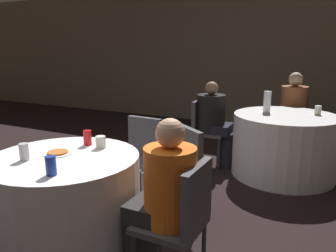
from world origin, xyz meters
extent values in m
plane|color=black|center=(0.00, 0.00, 0.00)|extent=(16.00, 16.00, 0.00)
cube|color=#7A6B5B|center=(0.00, 4.95, 1.40)|extent=(16.00, 0.06, 2.80)
cylinder|color=silver|center=(0.24, -0.02, 0.38)|extent=(1.10, 1.10, 0.76)
cylinder|color=white|center=(1.50, 2.35, 0.38)|extent=(1.23, 1.23, 0.76)
cube|color=#47474C|center=(0.30, 0.85, 0.44)|extent=(0.43, 0.43, 0.04)
cube|color=#47474C|center=(0.31, 1.03, 0.66)|extent=(0.38, 0.08, 0.40)
cylinder|color=#333338|center=(0.46, 0.67, 0.21)|extent=(0.03, 0.03, 0.42)
cylinder|color=#333338|center=(0.12, 0.69, 0.21)|extent=(0.03, 0.03, 0.42)
cylinder|color=#333338|center=(0.48, 1.01, 0.21)|extent=(0.03, 0.03, 0.42)
cylinder|color=#333338|center=(0.14, 1.03, 0.21)|extent=(0.03, 0.03, 0.42)
cube|color=#47474C|center=(0.78, 0.67, 0.44)|extent=(0.56, 0.56, 0.04)
cube|color=#47474C|center=(0.89, 0.81, 0.66)|extent=(0.33, 0.28, 0.40)
cylinder|color=#333338|center=(0.80, 0.43, 0.21)|extent=(0.03, 0.03, 0.42)
cylinder|color=#333338|center=(0.54, 0.64, 0.21)|extent=(0.03, 0.03, 0.42)
cylinder|color=#333338|center=(1.02, 0.69, 0.21)|extent=(0.03, 0.03, 0.42)
cylinder|color=#333338|center=(0.75, 0.91, 0.21)|extent=(0.03, 0.03, 0.42)
cube|color=#47474C|center=(1.11, -0.03, 0.44)|extent=(0.40, 0.40, 0.04)
cube|color=#47474C|center=(1.29, -0.03, 0.66)|extent=(0.05, 0.38, 0.40)
cylinder|color=#333338|center=(0.94, 0.15, 0.21)|extent=(0.03, 0.03, 0.42)
cylinder|color=#333338|center=(1.28, 0.14, 0.21)|extent=(0.03, 0.03, 0.42)
cube|color=#47474C|center=(0.56, 2.32, 0.44)|extent=(0.41, 0.41, 0.04)
cube|color=#47474C|center=(0.38, 2.31, 0.66)|extent=(0.06, 0.38, 0.40)
cylinder|color=#333338|center=(0.73, 2.49, 0.21)|extent=(0.03, 0.03, 0.42)
cylinder|color=#333338|center=(0.74, 2.15, 0.21)|extent=(0.03, 0.03, 0.42)
cylinder|color=#333338|center=(0.39, 2.48, 0.21)|extent=(0.03, 0.03, 0.42)
cylinder|color=#333338|center=(0.40, 2.14, 0.21)|extent=(0.03, 0.03, 0.42)
cube|color=#47474C|center=(1.49, 3.28, 0.44)|extent=(0.40, 0.40, 0.04)
cube|color=#47474C|center=(1.48, 3.46, 0.66)|extent=(0.38, 0.05, 0.40)
cylinder|color=#333338|center=(1.66, 3.12, 0.21)|extent=(0.03, 0.03, 0.42)
cylinder|color=#333338|center=(1.32, 3.11, 0.21)|extent=(0.03, 0.03, 0.42)
cylinder|color=#333338|center=(1.65, 3.46, 0.21)|extent=(0.03, 0.03, 0.42)
cylinder|color=#333338|center=(1.31, 3.45, 0.21)|extent=(0.03, 0.03, 0.42)
cylinder|color=#333338|center=(1.98, 2.97, 0.21)|extent=(0.03, 0.03, 0.42)
cylinder|color=#282828|center=(1.49, 3.06, 0.23)|extent=(0.24, 0.24, 0.46)
cube|color=#282828|center=(1.49, 3.17, 0.51)|extent=(0.36, 0.32, 0.12)
cylinder|color=brown|center=(1.49, 3.28, 0.73)|extent=(0.38, 0.38, 0.55)
sphere|color=#DBB293|center=(1.49, 3.28, 1.11)|extent=(0.20, 0.20, 0.20)
cylinder|color=black|center=(0.78, 2.33, 0.23)|extent=(0.24, 0.24, 0.46)
cube|color=black|center=(0.67, 2.32, 0.51)|extent=(0.33, 0.36, 0.12)
cylinder|color=black|center=(0.56, 2.32, 0.70)|extent=(0.37, 0.37, 0.49)
sphere|color=#997056|center=(0.56, 2.32, 1.03)|extent=(0.17, 0.17, 0.17)
cylinder|color=#282828|center=(0.89, -0.02, 0.23)|extent=(0.24, 0.24, 0.46)
cube|color=#282828|center=(1.00, -0.03, 0.51)|extent=(0.32, 0.31, 0.12)
cylinder|color=orange|center=(1.11, -0.03, 0.70)|extent=(0.33, 0.33, 0.49)
sphere|color=tan|center=(1.11, -0.03, 1.04)|extent=(0.18, 0.18, 0.18)
cylinder|color=white|center=(0.15, 0.01, 0.76)|extent=(0.22, 0.22, 0.01)
cylinder|color=#BC6628|center=(0.15, 0.01, 0.77)|extent=(0.15, 0.15, 0.01)
cylinder|color=red|center=(0.20, 0.30, 0.82)|extent=(0.07, 0.07, 0.12)
cylinder|color=silver|center=(0.05, -0.20, 0.82)|extent=(0.07, 0.07, 0.12)
cylinder|color=#1E38A5|center=(0.43, -0.32, 0.82)|extent=(0.07, 0.07, 0.12)
cylinder|color=silver|center=(0.35, 0.28, 0.81)|extent=(0.08, 0.08, 0.10)
cylinder|color=white|center=(1.25, 2.41, 0.89)|extent=(0.09, 0.09, 0.26)
cylinder|color=silver|center=(1.83, 2.53, 0.81)|extent=(0.07, 0.07, 0.11)
camera|label=1|loc=(1.93, -1.72, 1.52)|focal=35.00mm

